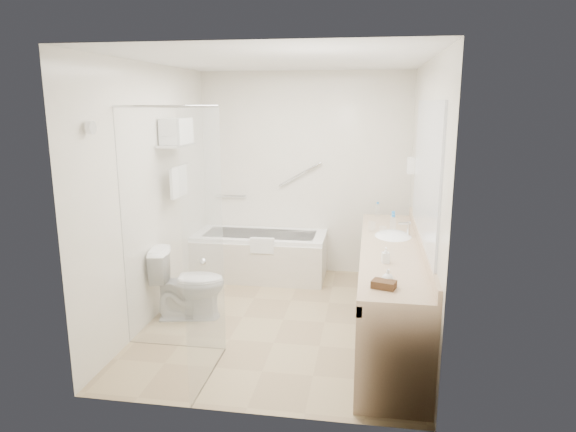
# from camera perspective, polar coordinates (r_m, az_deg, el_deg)

# --- Properties ---
(floor) EXTENTS (3.20, 3.20, 0.00)m
(floor) POSITION_cam_1_polar(r_m,az_deg,el_deg) (5.25, -0.53, -11.44)
(floor) COLOR tan
(floor) RESTS_ON ground
(ceiling) EXTENTS (2.60, 3.20, 0.10)m
(ceiling) POSITION_cam_1_polar(r_m,az_deg,el_deg) (4.80, -0.60, 16.92)
(ceiling) COLOR silver
(ceiling) RESTS_ON wall_back
(wall_back) EXTENTS (2.60, 0.10, 2.50)m
(wall_back) POSITION_cam_1_polar(r_m,az_deg,el_deg) (6.44, 1.85, 4.69)
(wall_back) COLOR beige
(wall_back) RESTS_ON ground
(wall_front) EXTENTS (2.60, 0.10, 2.50)m
(wall_front) POSITION_cam_1_polar(r_m,az_deg,el_deg) (3.35, -5.19, -2.88)
(wall_front) COLOR beige
(wall_front) RESTS_ON ground
(wall_left) EXTENTS (0.10, 3.20, 2.50)m
(wall_left) POSITION_cam_1_polar(r_m,az_deg,el_deg) (5.25, -14.71, 2.45)
(wall_left) COLOR beige
(wall_left) RESTS_ON ground
(wall_right) EXTENTS (0.10, 3.20, 2.50)m
(wall_right) POSITION_cam_1_polar(r_m,az_deg,el_deg) (4.83, 14.83, 1.58)
(wall_right) COLOR beige
(wall_right) RESTS_ON ground
(bathtub) EXTENTS (1.60, 0.73, 0.59)m
(bathtub) POSITION_cam_1_polar(r_m,az_deg,el_deg) (6.38, -3.10, -4.36)
(bathtub) COLOR white
(bathtub) RESTS_ON floor
(grab_bar_short) EXTENTS (0.40, 0.03, 0.03)m
(grab_bar_short) POSITION_cam_1_polar(r_m,az_deg,el_deg) (6.63, -6.39, 2.23)
(grab_bar_short) COLOR silver
(grab_bar_short) RESTS_ON wall_back
(grab_bar_long) EXTENTS (0.53, 0.03, 0.33)m
(grab_bar_long) POSITION_cam_1_polar(r_m,az_deg,el_deg) (6.40, 1.36, 4.65)
(grab_bar_long) COLOR silver
(grab_bar_long) RESTS_ON wall_back
(shower_enclosure) EXTENTS (0.96, 0.91, 2.11)m
(shower_enclosure) POSITION_cam_1_polar(r_m,az_deg,el_deg) (4.20, -11.23, -2.45)
(shower_enclosure) COLOR silver
(shower_enclosure) RESTS_ON floor
(towel_shelf) EXTENTS (0.24, 0.55, 0.81)m
(towel_shelf) POSITION_cam_1_polar(r_m,az_deg,el_deg) (5.46, -12.26, 8.29)
(towel_shelf) COLOR silver
(towel_shelf) RESTS_ON wall_left
(vanity_counter) EXTENTS (0.55, 2.70, 0.95)m
(vanity_counter) POSITION_cam_1_polar(r_m,az_deg,el_deg) (4.82, 11.31, -5.77)
(vanity_counter) COLOR tan
(vanity_counter) RESTS_ON floor
(sink) EXTENTS (0.40, 0.52, 0.14)m
(sink) POSITION_cam_1_polar(r_m,az_deg,el_deg) (5.15, 11.59, -2.48)
(sink) COLOR white
(sink) RESTS_ON vanity_counter
(faucet) EXTENTS (0.03, 0.03, 0.14)m
(faucet) POSITION_cam_1_polar(r_m,az_deg,el_deg) (5.13, 13.26, -1.35)
(faucet) COLOR silver
(faucet) RESTS_ON vanity_counter
(mirror) EXTENTS (0.02, 2.00, 1.20)m
(mirror) POSITION_cam_1_polar(r_m,az_deg,el_deg) (4.64, 15.09, 4.87)
(mirror) COLOR silver
(mirror) RESTS_ON wall_right
(hairdryer_unit) EXTENTS (0.08, 0.10, 0.18)m
(hairdryer_unit) POSITION_cam_1_polar(r_m,az_deg,el_deg) (5.83, 13.49, 5.49)
(hairdryer_unit) COLOR white
(hairdryer_unit) RESTS_ON wall_right
(toilet) EXTENTS (0.79, 0.55, 0.71)m
(toilet) POSITION_cam_1_polar(r_m,az_deg,el_deg) (5.28, -11.00, -7.38)
(toilet) COLOR white
(toilet) RESTS_ON floor
(amenity_basket) EXTENTS (0.19, 0.15, 0.05)m
(amenity_basket) POSITION_cam_1_polar(r_m,az_deg,el_deg) (3.72, 10.60, -7.48)
(amenity_basket) COLOR #4F331C
(amenity_basket) RESTS_ON vanity_counter
(soap_bottle_a) EXTENTS (0.08, 0.14, 0.06)m
(soap_bottle_a) POSITION_cam_1_polar(r_m,az_deg,el_deg) (4.28, 10.78, -4.75)
(soap_bottle_a) COLOR white
(soap_bottle_a) RESTS_ON vanity_counter
(soap_bottle_b) EXTENTS (0.13, 0.14, 0.09)m
(soap_bottle_b) POSITION_cam_1_polar(r_m,az_deg,el_deg) (3.79, 11.02, -6.82)
(soap_bottle_b) COLOR white
(soap_bottle_b) RESTS_ON vanity_counter
(water_bottle_left) EXTENTS (0.06, 0.06, 0.21)m
(water_bottle_left) POSITION_cam_1_polar(r_m,az_deg,el_deg) (5.17, 11.58, -1.02)
(water_bottle_left) COLOR silver
(water_bottle_left) RESTS_ON vanity_counter
(water_bottle_mid) EXTENTS (0.05, 0.05, 0.17)m
(water_bottle_mid) POSITION_cam_1_polar(r_m,az_deg,el_deg) (5.95, 9.91, 0.68)
(water_bottle_mid) COLOR silver
(water_bottle_mid) RESTS_ON vanity_counter
(water_bottle_right) EXTENTS (0.06, 0.06, 0.20)m
(water_bottle_right) POSITION_cam_1_polar(r_m,az_deg,el_deg) (5.34, 11.58, -0.61)
(water_bottle_right) COLOR silver
(water_bottle_right) RESTS_ON vanity_counter
(drinking_glass_near) EXTENTS (0.10, 0.10, 0.09)m
(drinking_glass_near) POSITION_cam_1_polar(r_m,az_deg,el_deg) (5.11, 10.51, -1.67)
(drinking_glass_near) COLOR silver
(drinking_glass_near) RESTS_ON vanity_counter
(drinking_glass_far) EXTENTS (0.10, 0.10, 0.10)m
(drinking_glass_far) POSITION_cam_1_polar(r_m,az_deg,el_deg) (5.27, 9.29, -1.17)
(drinking_glass_far) COLOR silver
(drinking_glass_far) RESTS_ON vanity_counter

